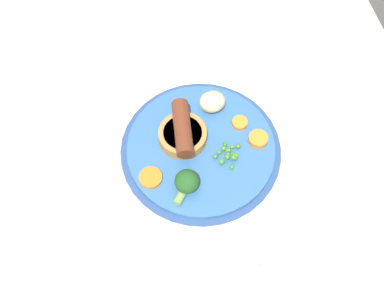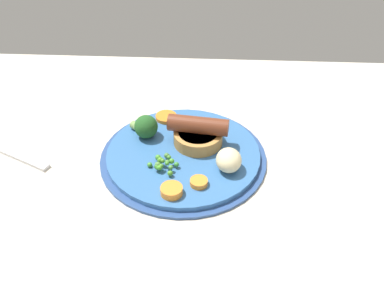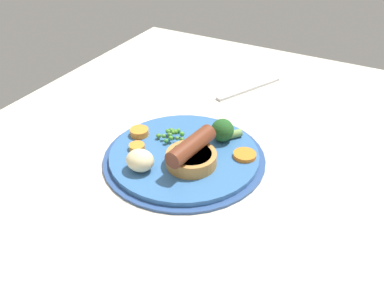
# 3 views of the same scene
# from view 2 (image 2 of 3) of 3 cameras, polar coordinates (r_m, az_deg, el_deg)

# --- Properties ---
(dining_table) EXTENTS (1.10, 0.80, 0.03)m
(dining_table) POSITION_cam_2_polar(r_m,az_deg,el_deg) (0.73, -2.58, -3.64)
(dining_table) COLOR beige
(dining_table) RESTS_ON ground
(dinner_plate) EXTENTS (0.28, 0.28, 0.01)m
(dinner_plate) POSITION_cam_2_polar(r_m,az_deg,el_deg) (0.73, -1.16, -1.08)
(dinner_plate) COLOR #2D4C84
(dinner_plate) RESTS_ON dining_table
(sausage_pudding) EXTENTS (0.11, 0.08, 0.05)m
(sausage_pudding) POSITION_cam_2_polar(r_m,az_deg,el_deg) (0.73, 0.81, 1.94)
(sausage_pudding) COLOR #BC8442
(sausage_pudding) RESTS_ON dinner_plate
(pea_pile) EXTENTS (0.05, 0.05, 0.02)m
(pea_pile) POSITION_cam_2_polar(r_m,az_deg,el_deg) (0.69, -3.93, -2.09)
(pea_pile) COLOR #4A833B
(pea_pile) RESTS_ON dinner_plate
(broccoli_floret_near) EXTENTS (0.05, 0.05, 0.04)m
(broccoli_floret_near) POSITION_cam_2_polar(r_m,az_deg,el_deg) (0.76, -6.23, 2.78)
(broccoli_floret_near) COLOR #235623
(broccoli_floret_near) RESTS_ON dinner_plate
(potato_chunk_0) EXTENTS (0.04, 0.05, 0.04)m
(potato_chunk_0) POSITION_cam_2_polar(r_m,az_deg,el_deg) (0.68, 4.92, -1.69)
(potato_chunk_0) COLOR beige
(potato_chunk_0) RESTS_ON dinner_plate
(carrot_slice_0) EXTENTS (0.04, 0.04, 0.01)m
(carrot_slice_0) POSITION_cam_2_polar(r_m,az_deg,el_deg) (0.65, -2.74, -5.74)
(carrot_slice_0) COLOR orange
(carrot_slice_0) RESTS_ON dinner_plate
(carrot_slice_1) EXTENTS (0.04, 0.04, 0.01)m
(carrot_slice_1) POSITION_cam_2_polar(r_m,az_deg,el_deg) (0.81, -3.46, 4.08)
(carrot_slice_1) COLOR orange
(carrot_slice_1) RESTS_ON dinner_plate
(carrot_slice_4) EXTENTS (0.04, 0.04, 0.01)m
(carrot_slice_4) POSITION_cam_2_polar(r_m,az_deg,el_deg) (0.66, 0.92, -4.65)
(carrot_slice_4) COLOR orange
(carrot_slice_4) RESTS_ON dinner_plate
(fork) EXTENTS (0.17, 0.09, 0.01)m
(fork) POSITION_cam_2_polar(r_m,az_deg,el_deg) (0.81, -23.26, -0.51)
(fork) COLOR silver
(fork) RESTS_ON dining_table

